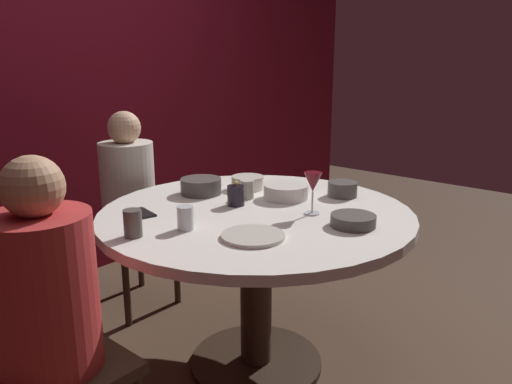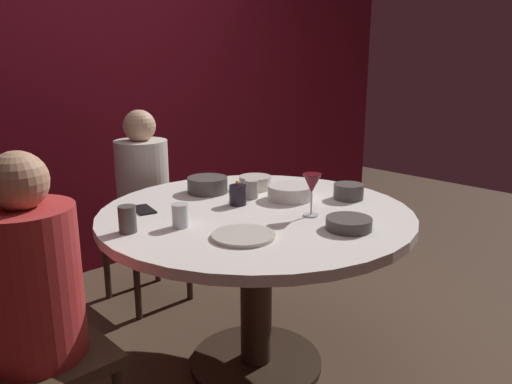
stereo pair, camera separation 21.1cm
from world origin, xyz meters
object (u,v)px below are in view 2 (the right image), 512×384
(seated_diner_left, at_px, (31,289))
(candle_holder, at_px, (238,195))
(bowl_serving_large, at_px, (290,192))
(cell_phone, at_px, (144,210))
(bowl_rice_portion, at_px, (349,191))
(bowl_salad_center, at_px, (349,224))
(cup_near_candle, at_px, (180,216))
(dining_table, at_px, (256,244))
(bowl_sauce_side, at_px, (208,185))
(wine_glass, at_px, (312,185))
(dinner_plate, at_px, (243,236))
(cup_by_right_diner, at_px, (251,189))
(bowl_small_white, at_px, (255,182))
(seated_diner_back, at_px, (143,186))
(cup_by_left_diner, at_px, (127,219))

(seated_diner_left, height_order, candle_holder, seated_diner_left)
(bowl_serving_large, bearing_deg, candle_holder, 157.12)
(cell_phone, distance_m, bowl_rice_portion, 0.92)
(bowl_salad_center, xyz_separation_m, cup_near_candle, (-0.44, 0.46, 0.02))
(seated_diner_left, bearing_deg, candle_holder, 7.03)
(cell_phone, bearing_deg, candle_holder, 161.65)
(dining_table, bearing_deg, bowl_sauce_side, 84.90)
(wine_glass, distance_m, bowl_rice_portion, 0.34)
(seated_diner_left, bearing_deg, bowl_serving_large, 0.86)
(dinner_plate, bearing_deg, cup_by_right_diner, 43.85)
(cell_phone, relative_size, bowl_serving_large, 0.68)
(wine_glass, height_order, bowl_serving_large, wine_glass)
(bowl_salad_center, height_order, bowl_small_white, bowl_small_white)
(wine_glass, height_order, bowl_rice_portion, wine_glass)
(bowl_rice_portion, bearing_deg, candle_holder, 147.31)
(candle_holder, bearing_deg, cup_near_candle, -168.18)
(cup_near_candle, bearing_deg, bowl_serving_large, -2.23)
(seated_diner_left, xyz_separation_m, seated_diner_back, (0.94, 0.91, -0.01))
(cell_phone, bearing_deg, cup_by_left_diner, 59.62)
(seated_diner_left, distance_m, bowl_sauce_side, 1.04)
(dinner_plate, relative_size, bowl_small_white, 1.45)
(bowl_rice_portion, bearing_deg, seated_diner_back, 111.86)
(bowl_serving_large, xyz_separation_m, bowl_rice_portion, (0.20, -0.18, 0.00))
(candle_holder, xyz_separation_m, dinner_plate, (-0.26, -0.33, -0.04))
(seated_diner_back, height_order, bowl_small_white, seated_diner_back)
(bowl_serving_large, bearing_deg, bowl_rice_portion, -41.93)
(seated_diner_left, distance_m, candle_holder, 0.95)
(bowl_sauce_side, bearing_deg, dining_table, -95.10)
(bowl_serving_large, height_order, cup_by_left_diner, cup_by_left_diner)
(seated_diner_left, relative_size, bowl_serving_large, 5.45)
(dining_table, bearing_deg, candle_holder, 90.27)
(seated_diner_left, bearing_deg, bowl_rice_portion, -6.70)
(bowl_rice_portion, bearing_deg, bowl_sauce_side, 126.68)
(dining_table, distance_m, dinner_plate, 0.37)
(bowl_rice_portion, relative_size, cup_by_left_diner, 1.35)
(dining_table, bearing_deg, bowl_serving_large, 4.36)
(seated_diner_left, relative_size, candle_holder, 10.16)
(dining_table, xyz_separation_m, cup_by_left_diner, (-0.53, 0.13, 0.21))
(dinner_plate, bearing_deg, dining_table, 38.81)
(dining_table, height_order, seated_diner_left, seated_diner_left)
(cup_by_left_diner, height_order, cup_by_right_diner, cup_by_left_diner)
(wine_glass, bearing_deg, cup_near_candle, 151.87)
(bowl_rice_portion, bearing_deg, dinner_plate, -175.84)
(candle_holder, bearing_deg, dinner_plate, -128.73)
(bowl_salad_center, bearing_deg, cell_phone, 120.25)
(dinner_plate, height_order, bowl_salad_center, bowl_salad_center)
(candle_holder, relative_size, cup_by_left_diner, 1.09)
(dinner_plate, bearing_deg, bowl_salad_center, -30.69)
(dinner_plate, bearing_deg, cup_near_candle, 110.87)
(bowl_salad_center, bearing_deg, seated_diner_left, 157.80)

